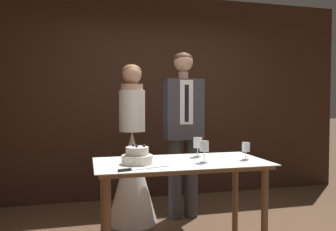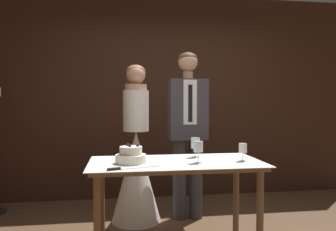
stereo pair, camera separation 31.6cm
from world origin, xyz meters
The scene contains 9 objects.
wall_back centered at (0.00, 1.94, 1.39)m, with size 5.55×0.12×2.77m, color #382116.
cake_table centered at (-0.21, 0.10, 0.71)m, with size 1.44×0.72×0.82m.
tiered_cake centered at (-0.58, 0.07, 0.87)m, with size 0.25×0.25×0.16m.
cake_knife centered at (-0.64, -0.18, 0.82)m, with size 0.42×0.15×0.02m.
wine_glass_near centered at (0.35, 0.02, 0.92)m, with size 0.07×0.07×0.15m.
wine_glass_middle centered at (0.00, 0.27, 0.94)m, with size 0.08×0.08×0.18m.
wine_glass_far centered at (-0.04, -0.01, 0.94)m, with size 0.08×0.08×0.18m.
bride centered at (-0.50, 1.00, 0.63)m, with size 0.54×0.54×1.72m.
groom centered at (0.08, 1.00, 1.05)m, with size 0.42×0.25×1.87m.
Camera 1 is at (-0.97, -2.53, 1.31)m, focal length 35.00 mm.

